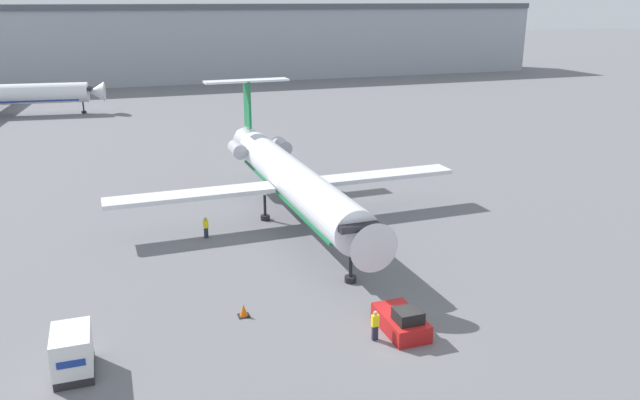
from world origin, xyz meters
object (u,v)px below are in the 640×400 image
object	(u,v)px
luggage_cart	(72,353)
worker_by_wing	(206,227)
worker_near_tug	(375,325)
pushback_tug	(401,321)
airplane_main	(292,178)
traffic_cone_left	(244,310)

from	to	relation	value
luggage_cart	worker_by_wing	xyz separation A→B (m)	(9.28, 16.54, -0.27)
worker_by_wing	worker_near_tug	bearing A→B (deg)	-71.26
pushback_tug	worker_near_tug	world-z (taller)	worker_near_tug
worker_near_tug	luggage_cart	bearing A→B (deg)	172.84
airplane_main	worker_by_wing	bearing A→B (deg)	-168.94
luggage_cart	worker_by_wing	world-z (taller)	luggage_cart
worker_near_tug	worker_by_wing	size ratio (longest dim) A/B	1.02
pushback_tug	worker_by_wing	bearing A→B (deg)	114.02
worker_near_tug	worker_by_wing	distance (m)	19.53
luggage_cart	airplane_main	bearing A→B (deg)	47.03
luggage_cart	worker_near_tug	xyz separation A→B (m)	(15.56, -1.96, -0.24)
pushback_tug	worker_by_wing	world-z (taller)	worker_by_wing
worker_near_tug	traffic_cone_left	distance (m)	8.03
airplane_main	luggage_cart	bearing A→B (deg)	-132.97
pushback_tug	traffic_cone_left	size ratio (longest dim) A/B	4.95
airplane_main	pushback_tug	distance (m)	19.82
pushback_tug	worker_by_wing	size ratio (longest dim) A/B	2.23
airplane_main	luggage_cart	world-z (taller)	airplane_main
luggage_cart	worker_near_tug	bearing A→B (deg)	-7.16
luggage_cart	worker_near_tug	size ratio (longest dim) A/B	1.64
luggage_cart	traffic_cone_left	world-z (taller)	luggage_cart
airplane_main	worker_near_tug	distance (m)	20.20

